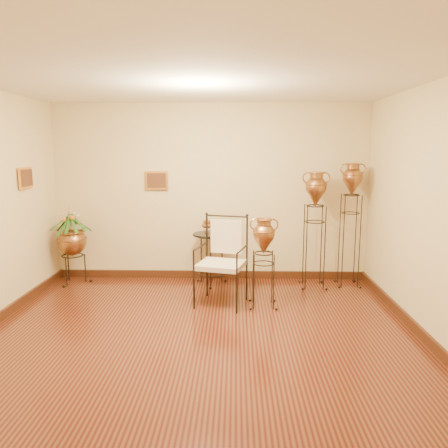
{
  "coord_description": "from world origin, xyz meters",
  "views": [
    {
      "loc": [
        0.41,
        -4.44,
        2.07
      ],
      "look_at": [
        0.25,
        1.3,
        1.1
      ],
      "focal_mm": 35.0,
      "sensor_mm": 36.0,
      "label": 1
    }
  ],
  "objects_px": {
    "side_table": "(211,258)",
    "amphora_tall": "(350,224)",
    "planter_urn": "(72,238)",
    "amphora_mid": "(315,229)",
    "armchair": "(221,261)"
  },
  "relations": [
    {
      "from": "side_table",
      "to": "amphora_tall",
      "type": "bearing_deg",
      "value": -0.03
    },
    {
      "from": "planter_urn",
      "to": "amphora_mid",
      "type": "bearing_deg",
      "value": -1.25
    },
    {
      "from": "armchair",
      "to": "amphora_mid",
      "type": "bearing_deg",
      "value": 45.64
    },
    {
      "from": "amphora_mid",
      "to": "side_table",
      "type": "bearing_deg",
      "value": 176.99
    },
    {
      "from": "amphora_tall",
      "to": "amphora_mid",
      "type": "relative_size",
      "value": 1.07
    },
    {
      "from": "amphora_mid",
      "to": "planter_urn",
      "type": "distance_m",
      "value": 3.75
    },
    {
      "from": "planter_urn",
      "to": "armchair",
      "type": "bearing_deg",
      "value": -20.91
    },
    {
      "from": "side_table",
      "to": "planter_urn",
      "type": "bearing_deg",
      "value": -179.97
    },
    {
      "from": "amphora_tall",
      "to": "side_table",
      "type": "distance_m",
      "value": 2.19
    },
    {
      "from": "planter_urn",
      "to": "armchair",
      "type": "distance_m",
      "value": 2.53
    },
    {
      "from": "amphora_tall",
      "to": "planter_urn",
      "type": "relative_size",
      "value": 1.47
    },
    {
      "from": "amphora_tall",
      "to": "side_table",
      "type": "relative_size",
      "value": 1.86
    },
    {
      "from": "armchair",
      "to": "amphora_tall",
      "type": "bearing_deg",
      "value": 39.97
    },
    {
      "from": "amphora_tall",
      "to": "armchair",
      "type": "xyz_separation_m",
      "value": [
        -1.94,
        -0.9,
        -0.37
      ]
    },
    {
      "from": "armchair",
      "to": "side_table",
      "type": "distance_m",
      "value": 0.94
    }
  ]
}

